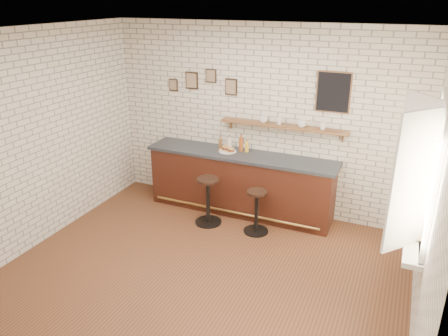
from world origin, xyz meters
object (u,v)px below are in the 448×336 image
(ciabatta_sandwich, at_px, (228,149))
(bitters_bottle_brown, at_px, (220,143))
(shelf_cup_c, at_px, (302,124))
(bitters_bottle_white, at_px, (230,144))
(condiment_bottle_yellow, at_px, (247,147))
(bar_stool_right, at_px, (256,210))
(shelf_cup_b, at_px, (279,121))
(book_lower, at_px, (413,234))
(shelf_cup_d, at_px, (323,126))
(bar_stool_left, at_px, (208,199))
(book_upper, at_px, (413,231))
(bitters_bottle_amber, at_px, (241,144))
(shelf_cup_a, at_px, (263,120))
(sandwich_plate, at_px, (227,151))
(bar_counter, at_px, (240,183))

(ciabatta_sandwich, xyz_separation_m, bitters_bottle_brown, (-0.19, 0.11, 0.03))
(ciabatta_sandwich, xyz_separation_m, shelf_cup_c, (1.12, 0.19, 0.49))
(bitters_bottle_white, xyz_separation_m, condiment_bottle_yellow, (0.30, 0.00, -0.01))
(bar_stool_right, bearing_deg, bitters_bottle_white, 137.11)
(bar_stool_right, xyz_separation_m, shelf_cup_b, (0.07, 0.75, 1.19))
(condiment_bottle_yellow, xyz_separation_m, shelf_cup_c, (0.84, 0.08, 0.46))
(condiment_bottle_yellow, relative_size, book_lower, 0.95)
(bar_stool_right, bearing_deg, shelf_cup_c, 60.93)
(shelf_cup_d, xyz_separation_m, book_lower, (1.37, -1.66, -0.61))
(bar_stool_left, xyz_separation_m, shelf_cup_c, (1.21, 0.78, 1.15))
(condiment_bottle_yellow, relative_size, bar_stool_right, 0.29)
(shelf_cup_c, height_order, book_upper, shelf_cup_c)
(condiment_bottle_yellow, distance_m, bar_stool_left, 1.05)
(book_upper, bearing_deg, condiment_bottle_yellow, 180.00)
(bar_stool_left, bearing_deg, book_upper, -16.42)
(ciabatta_sandwich, relative_size, bitters_bottle_amber, 0.87)
(bar_stool_right, relative_size, shelf_cup_d, 6.43)
(bitters_bottle_white, relative_size, shelf_cup_b, 2.23)
(bitters_bottle_brown, relative_size, bitters_bottle_white, 0.89)
(shelf_cup_a, relative_size, book_lower, 0.62)
(condiment_bottle_yellow, bearing_deg, book_upper, -31.61)
(shelf_cup_a, distance_m, shelf_cup_d, 0.93)
(bar_stool_right, xyz_separation_m, book_upper, (2.11, -0.89, 0.59))
(bitters_bottle_brown, distance_m, shelf_cup_a, 0.84)
(bitters_bottle_white, distance_m, shelf_cup_b, 0.91)
(sandwich_plate, distance_m, shelf_cup_c, 1.27)
(bitters_bottle_white, bearing_deg, condiment_bottle_yellow, 0.00)
(bar_counter, relative_size, sandwich_plate, 11.07)
(shelf_cup_d, distance_m, book_upper, 2.22)
(bitters_bottle_brown, relative_size, book_upper, 0.85)
(bitters_bottle_amber, bearing_deg, bitters_bottle_brown, 180.00)
(condiment_bottle_yellow, xyz_separation_m, bar_stool_right, (0.43, -0.67, -0.73))
(ciabatta_sandwich, relative_size, condiment_bottle_yellow, 1.27)
(bitters_bottle_brown, xyz_separation_m, bitters_bottle_amber, (0.36, 0.00, 0.03))
(sandwich_plate, relative_size, bitters_bottle_brown, 1.33)
(bar_counter, distance_m, book_upper, 3.00)
(book_upper, bearing_deg, shelf_cup_a, 176.16)
(shelf_cup_a, xyz_separation_m, book_upper, (2.30, -1.64, -0.59))
(shelf_cup_d, bearing_deg, shelf_cup_a, 149.83)
(ciabatta_sandwich, relative_size, bar_stool_right, 0.36)
(bitters_bottle_brown, bearing_deg, bitters_bottle_white, -0.00)
(sandwich_plate, distance_m, ciabatta_sandwich, 0.05)
(shelf_cup_c, bearing_deg, bitters_bottle_amber, 107.34)
(shelf_cup_b, height_order, book_lower, shelf_cup_b)
(bar_counter, bearing_deg, ciabatta_sandwich, 177.34)
(bitters_bottle_amber, height_order, shelf_cup_c, shelf_cup_c)
(sandwich_plate, distance_m, book_lower, 3.18)
(bitters_bottle_white, bearing_deg, bitters_bottle_amber, 0.00)
(bitters_bottle_brown, xyz_separation_m, shelf_cup_d, (1.63, 0.08, 0.45))
(bar_stool_left, distance_m, book_lower, 3.07)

